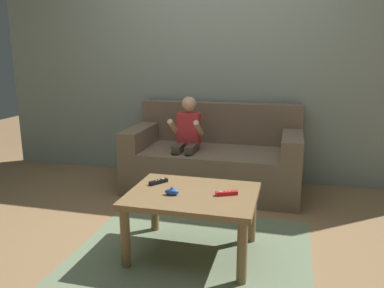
{
  "coord_description": "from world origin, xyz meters",
  "views": [
    {
      "loc": [
        0.75,
        -2.36,
        1.31
      ],
      "look_at": [
        -0.0,
        0.56,
        0.59
      ],
      "focal_mm": 36.24,
      "sensor_mm": 36.0,
      "label": 1
    }
  ],
  "objects_px": {
    "game_remote_red_near_edge": "(226,193)",
    "nunchuk_blue": "(172,192)",
    "person_seated_on_couch": "(187,139)",
    "couch": "(214,160)",
    "coffee_table": "(193,203)",
    "game_remote_black_far_corner": "(159,182)"
  },
  "relations": [
    {
      "from": "nunchuk_blue",
      "to": "person_seated_on_couch",
      "type": "bearing_deg",
      "value": 100.78
    },
    {
      "from": "couch",
      "to": "person_seated_on_couch",
      "type": "bearing_deg",
      "value": -143.39
    },
    {
      "from": "coffee_table",
      "to": "game_remote_black_far_corner",
      "type": "xyz_separation_m",
      "value": [
        -0.27,
        0.12,
        0.08
      ]
    },
    {
      "from": "couch",
      "to": "coffee_table",
      "type": "bearing_deg",
      "value": -85.0
    },
    {
      "from": "couch",
      "to": "game_remote_red_near_edge",
      "type": "relative_size",
      "value": 11.44
    },
    {
      "from": "couch",
      "to": "game_remote_red_near_edge",
      "type": "distance_m",
      "value": 1.32
    },
    {
      "from": "couch",
      "to": "nunchuk_blue",
      "type": "height_order",
      "value": "couch"
    },
    {
      "from": "game_remote_black_far_corner",
      "to": "game_remote_red_near_edge",
      "type": "bearing_deg",
      "value": -11.88
    },
    {
      "from": "game_remote_red_near_edge",
      "to": "nunchuk_blue",
      "type": "height_order",
      "value": "nunchuk_blue"
    },
    {
      "from": "couch",
      "to": "game_remote_black_far_corner",
      "type": "bearing_deg",
      "value": -97.78
    },
    {
      "from": "couch",
      "to": "coffee_table",
      "type": "relative_size",
      "value": 1.98
    },
    {
      "from": "person_seated_on_couch",
      "to": "game_remote_red_near_edge",
      "type": "relative_size",
      "value": 6.38
    },
    {
      "from": "person_seated_on_couch",
      "to": "coffee_table",
      "type": "bearing_deg",
      "value": -72.89
    },
    {
      "from": "couch",
      "to": "game_remote_black_far_corner",
      "type": "xyz_separation_m",
      "value": [
        -0.16,
        -1.16,
        0.15
      ]
    },
    {
      "from": "game_remote_red_near_edge",
      "to": "person_seated_on_couch",
      "type": "bearing_deg",
      "value": 117.0
    },
    {
      "from": "person_seated_on_couch",
      "to": "game_remote_black_far_corner",
      "type": "bearing_deg",
      "value": -85.95
    },
    {
      "from": "coffee_table",
      "to": "couch",
      "type": "bearing_deg",
      "value": 95.0
    },
    {
      "from": "person_seated_on_couch",
      "to": "game_remote_red_near_edge",
      "type": "bearing_deg",
      "value": -63.0
    },
    {
      "from": "game_remote_red_near_edge",
      "to": "nunchuk_blue",
      "type": "bearing_deg",
      "value": -166.05
    },
    {
      "from": "couch",
      "to": "person_seated_on_couch",
      "type": "relative_size",
      "value": 1.79
    },
    {
      "from": "game_remote_red_near_edge",
      "to": "nunchuk_blue",
      "type": "relative_size",
      "value": 1.51
    },
    {
      "from": "person_seated_on_couch",
      "to": "game_remote_red_near_edge",
      "type": "height_order",
      "value": "person_seated_on_couch"
    }
  ]
}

